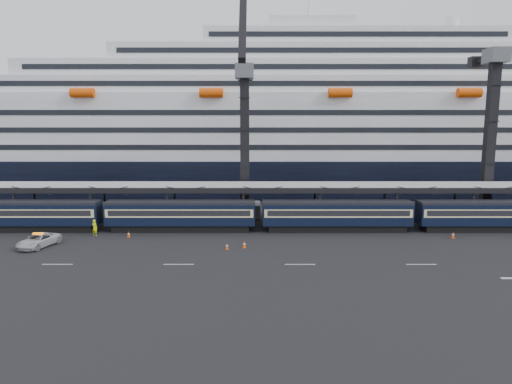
{
  "coord_description": "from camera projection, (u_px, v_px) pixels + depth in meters",
  "views": [
    {
      "loc": [
        -18.32,
        -47.39,
        14.0
      ],
      "look_at": [
        -18.36,
        10.0,
        5.08
      ],
      "focal_mm": 32.0,
      "sensor_mm": 36.0,
      "label": 1
    }
  ],
  "objects": [
    {
      "name": "traffic_cone_b",
      "position": [
        227.0,
        246.0,
        50.31
      ],
      "size": [
        0.36,
        0.36,
        0.73
      ],
      "color": "#EE4C07",
      "rests_on": "ground"
    },
    {
      "name": "cruise_ship",
      "position": [
        341.0,
        130.0,
        92.51
      ],
      "size": [
        214.09,
        28.84,
        34.0
      ],
      "color": "black",
      "rests_on": "ground"
    },
    {
      "name": "traffic_cone_d",
      "position": [
        453.0,
        235.0,
        55.21
      ],
      "size": [
        0.4,
        0.4,
        0.8
      ],
      "color": "#EE4C07",
      "rests_on": "ground"
    },
    {
      "name": "worker",
      "position": [
        95.0,
        228.0,
        56.24
      ],
      "size": [
        0.87,
        0.72,
        2.03
      ],
      "primitive_type": "imported",
      "rotation": [
        0.0,
        0.0,
        2.77
      ],
      "color": "#EBFF0D",
      "rests_on": "ground"
    },
    {
      "name": "crane_dark_mid",
      "position": [
        492.0,
        126.0,
        64.28
      ],
      "size": [
        4.5,
        18.24,
        39.64
      ],
      "color": "#4F5357",
      "rests_on": "ground"
    },
    {
      "name": "ground",
      "position": [
        427.0,
        253.0,
        48.96
      ],
      "size": [
        260.0,
        260.0,
        0.0
      ],
      "primitive_type": "plane",
      "color": "black",
      "rests_on": "ground"
    },
    {
      "name": "crane_dark_near",
      "position": [
        245.0,
        136.0,
        65.52
      ],
      "size": [
        4.5,
        17.75,
        35.08
      ],
      "color": "#4F5357",
      "rests_on": "ground"
    },
    {
      "name": "traffic_cone_a",
      "position": [
        129.0,
        234.0,
        55.63
      ],
      "size": [
        0.37,
        0.37,
        0.73
      ],
      "color": "#EE4C07",
      "rests_on": "ground"
    },
    {
      "name": "traffic_cone_c",
      "position": [
        244.0,
        244.0,
        50.94
      ],
      "size": [
        0.4,
        0.4,
        0.81
      ],
      "color": "#EE4C07",
      "rests_on": "ground"
    },
    {
      "name": "canopy",
      "position": [
        391.0,
        186.0,
        61.99
      ],
      "size": [
        130.0,
        6.25,
        5.53
      ],
      "color": "#9D9FA5",
      "rests_on": "ground"
    },
    {
      "name": "pickup_truck",
      "position": [
        39.0,
        240.0,
        51.23
      ],
      "size": [
        3.78,
        5.74,
        1.47
      ],
      "primitive_type": "imported",
      "rotation": [
        0.0,
        0.0,
        -0.27
      ],
      "color": "#B5B6BD",
      "rests_on": "ground"
    },
    {
      "name": "train",
      "position": [
        363.0,
        214.0,
        58.51
      ],
      "size": [
        133.05,
        3.0,
        4.05
      ],
      "color": "black",
      "rests_on": "ground"
    }
  ]
}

